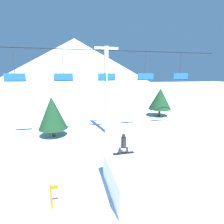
{
  "coord_description": "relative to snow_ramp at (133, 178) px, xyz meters",
  "views": [
    {
      "loc": [
        -3.23,
        -7.29,
        6.41
      ],
      "look_at": [
        -0.1,
        5.62,
        3.44
      ],
      "focal_mm": 28.0,
      "sensor_mm": 36.0,
      "label": 1
    }
  ],
  "objects": [
    {
      "name": "ground_plane",
      "position": [
        0.1,
        -0.73,
        -0.82
      ],
      "size": [
        220.0,
        220.0,
        0.0
      ],
      "primitive_type": "plane",
      "color": "white"
    },
    {
      "name": "mountain_ridge",
      "position": [
        0.1,
        79.5,
        10.19
      ],
      "size": [
        79.2,
        79.2,
        22.03
      ],
      "color": "silver",
      "rests_on": "ground_plane"
    },
    {
      "name": "snow_ramp",
      "position": [
        0.0,
        0.0,
        0.0
      ],
      "size": [
        2.61,
        3.79,
        1.64
      ],
      "color": "white",
      "rests_on": "ground_plane"
    },
    {
      "name": "snowboarder",
      "position": [
        -0.15,
        1.33,
        1.45
      ],
      "size": [
        1.32,
        0.31,
        1.28
      ],
      "color": "black",
      "rests_on": "snow_ramp"
    },
    {
      "name": "chairlift",
      "position": [
        0.6,
        9.76,
        4.51
      ],
      "size": [
        24.92,
        0.46,
        9.01
      ],
      "color": "#B2B2B7",
      "rests_on": "ground_plane"
    },
    {
      "name": "pine_tree_near",
      "position": [
        -4.95,
        10.05,
        1.67
      ],
      "size": [
        2.88,
        2.88,
        4.15
      ],
      "color": "#4C3823",
      "rests_on": "ground_plane"
    },
    {
      "name": "pine_tree_far",
      "position": [
        9.97,
        15.42,
        1.84
      ],
      "size": [
        3.38,
        3.38,
        4.25
      ],
      "color": "#4C3823",
      "rests_on": "ground_plane"
    },
    {
      "name": "trail_marker",
      "position": [
        -4.22,
        -0.31,
        -0.14
      ],
      "size": [
        0.41,
        0.1,
        1.26
      ],
      "color": "orange",
      "rests_on": "ground_plane"
    }
  ]
}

